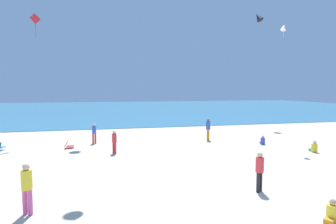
# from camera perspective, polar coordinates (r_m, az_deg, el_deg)

# --- Properties ---
(ground_plane) EXTENTS (120.00, 120.00, 0.00)m
(ground_plane) POSITION_cam_1_polar(r_m,az_deg,el_deg) (19.26, -2.46, -7.63)
(ground_plane) COLOR beige
(ocean_water) EXTENTS (120.00, 60.00, 0.05)m
(ocean_water) POSITION_cam_1_polar(r_m,az_deg,el_deg) (59.30, -9.81, 0.70)
(ocean_water) COLOR teal
(ocean_water) RESTS_ON ground_plane
(beach_chair_far_left) EXTENTS (0.62, 0.60, 0.51)m
(beach_chair_far_left) POSITION_cam_1_polar(r_m,az_deg,el_deg) (20.84, -19.55, -6.33)
(beach_chair_far_left) COLOR #D13D3D
(beach_chair_far_left) RESTS_ON ground_plane
(person_0) EXTENTS (0.49, 0.49, 1.75)m
(person_0) POSITION_cam_1_polar(r_m,az_deg,el_deg) (22.71, 8.17, -3.19)
(person_0) COLOR orange
(person_0) RESTS_ON ground_plane
(person_1) EXTENTS (0.31, 0.31, 1.52)m
(person_1) POSITION_cam_1_polar(r_m,az_deg,el_deg) (21.90, -14.79, -3.95)
(person_1) COLOR red
(person_1) RESTS_ON ground_plane
(person_2) EXTENTS (0.64, 0.55, 0.71)m
(person_2) POSITION_cam_1_polar(r_m,az_deg,el_deg) (10.60, 30.33, -17.30)
(person_2) COLOR yellow
(person_2) RESTS_ON ground_plane
(person_3) EXTENTS (0.41, 0.41, 1.48)m
(person_3) POSITION_cam_1_polar(r_m,az_deg,el_deg) (18.26, -10.86, -5.67)
(person_3) COLOR red
(person_3) RESTS_ON ground_plane
(person_4) EXTENTS (0.42, 0.59, 0.68)m
(person_4) POSITION_cam_1_polar(r_m,az_deg,el_deg) (22.11, 18.68, -5.61)
(person_4) COLOR blue
(person_4) RESTS_ON ground_plane
(person_5) EXTENTS (0.43, 0.66, 0.78)m
(person_5) POSITION_cam_1_polar(r_m,az_deg,el_deg) (20.78, 27.56, -6.45)
(person_5) COLOR yellow
(person_5) RESTS_ON ground_plane
(person_6) EXTENTS (0.45, 0.45, 1.72)m
(person_6) POSITION_cam_1_polar(r_m,az_deg,el_deg) (10.51, -26.77, -13.15)
(person_6) COLOR #D8599E
(person_6) RESTS_ON ground_plane
(person_7) EXTENTS (0.44, 0.44, 1.62)m
(person_7) POSITION_cam_1_polar(r_m,az_deg,el_deg) (11.99, 18.13, -10.94)
(person_7) COLOR black
(person_7) RESTS_ON ground_plane
(kite_red) EXTENTS (0.75, 0.50, 1.86)m
(kite_red) POSITION_cam_1_polar(r_m,az_deg,el_deg) (25.40, -25.39, 16.65)
(kite_red) COLOR red
(kite_white) EXTENTS (0.66, 0.60, 1.08)m
(kite_white) POSITION_cam_1_polar(r_m,az_deg,el_deg) (22.70, 22.46, 15.62)
(kite_white) COLOR white
(kite_black) EXTENTS (1.27, 1.38, 1.53)m
(kite_black) POSITION_cam_1_polar(r_m,az_deg,el_deg) (34.75, 17.88, 17.93)
(kite_black) COLOR black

